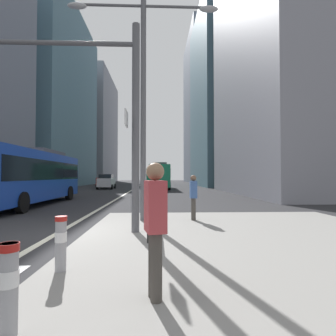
{
  "coord_description": "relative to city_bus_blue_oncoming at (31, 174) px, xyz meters",
  "views": [
    {
      "loc": [
        3.01,
        -7.82,
        1.75
      ],
      "look_at": [
        4.75,
        35.09,
        2.97
      ],
      "focal_mm": 29.13,
      "sensor_mm": 36.0,
      "label": 1
    }
  ],
  "objects": [
    {
      "name": "car_receding_far",
      "position": [
        8.23,
        50.28,
        -0.85
      ],
      "size": [
        2.06,
        4.43,
        1.94
      ],
      "color": "gold",
      "rests_on": "ground"
    },
    {
      "name": "bollard_left",
      "position": [
        5.88,
        -11.78,
        -1.18
      ],
      "size": [
        0.2,
        0.2,
        0.91
      ],
      "color": "#99999E",
      "rests_on": "median_island"
    },
    {
      "name": "city_bus_blue_oncoming",
      "position": [
        0.0,
        0.0,
        0.0
      ],
      "size": [
        2.74,
        10.84,
        3.4
      ],
      "color": "#14389E",
      "rests_on": "ground"
    },
    {
      "name": "street_lamp_post",
      "position": [
        6.99,
        -6.65,
        3.45
      ],
      "size": [
        5.5,
        0.32,
        8.0
      ],
      "color": "#56565B",
      "rests_on": "median_island"
    },
    {
      "name": "city_bus_red_receding",
      "position": [
        7.81,
        20.27,
        -0.0
      ],
      "size": [
        2.7,
        10.72,
        3.4
      ],
      "color": "#198456",
      "rests_on": "ground"
    },
    {
      "name": "pedestrian_railing",
      "position": [
        7.28,
        -8.07,
        -0.98
      ],
      "size": [
        0.06,
        3.78,
        0.98
      ],
      "color": "black",
      "rests_on": "median_island"
    },
    {
      "name": "car_oncoming_mid",
      "position": [
        0.81,
        19.94,
        -0.85
      ],
      "size": [
        2.12,
        4.34,
        1.94
      ],
      "color": "silver",
      "rests_on": "ground"
    },
    {
      "name": "office_tower_right_mid",
      "position": [
        21.48,
        31.12,
        13.55
      ],
      "size": [
        13.84,
        19.45,
        30.78
      ],
      "primitive_type": "cube",
      "color": "slate",
      "rests_on": "ground"
    },
    {
      "name": "bollard_front",
      "position": [
        6.01,
        -13.63,
        -1.18
      ],
      "size": [
        0.2,
        0.2,
        0.92
      ],
      "color": "#99999E",
      "rests_on": "median_island"
    },
    {
      "name": "traffic_signal_gantry",
      "position": [
        5.01,
        -8.65,
        2.25
      ],
      "size": [
        5.67,
        0.65,
        6.0
      ],
      "color": "#515156",
      "rests_on": "median_island"
    },
    {
      "name": "city_bus_red_distant",
      "position": [
        6.85,
        38.0,
        0.0
      ],
      "size": [
        2.72,
        10.86,
        3.4
      ],
      "color": "#198456",
      "rests_on": "ground"
    },
    {
      "name": "office_tower_left_far",
      "position": [
        -11.52,
        59.33,
        12.61
      ],
      "size": [
        12.82,
        23.78,
        28.89
      ],
      "primitive_type": "cube",
      "color": "gray",
      "rests_on": "ground"
    },
    {
      "name": "car_oncoming_far",
      "position": [
        -0.7,
        26.59,
        -0.85
      ],
      "size": [
        2.06,
        4.44,
        1.94
      ],
      "color": "maroon",
      "rests_on": "ground"
    },
    {
      "name": "pedestrian_walking",
      "position": [
        8.81,
        -6.62,
        -0.79
      ],
      "size": [
        0.25,
        0.39,
        1.62
      ],
      "color": "#423D38",
      "rests_on": "median_island"
    },
    {
      "name": "ground_plane",
      "position": [
        4.48,
        11.37,
        -1.84
      ],
      "size": [
        160.0,
        160.0,
        0.0
      ],
      "primitive_type": "plane",
      "color": "#28282B"
    },
    {
      "name": "lane_centre_line",
      "position": [
        4.48,
        21.37,
        -1.83
      ],
      "size": [
        0.2,
        80.0,
        0.01
      ],
      "primitive_type": "cube",
      "color": "beige",
      "rests_on": "ground"
    },
    {
      "name": "office_tower_left_mid",
      "position": [
        -11.52,
        30.98,
        13.17
      ],
      "size": [
        11.48,
        25.7,
        30.0
      ],
      "primitive_type": "cube",
      "color": "slate",
      "rests_on": "ground"
    },
    {
      "name": "pedestrian_waiting",
      "position": [
        7.47,
        -12.87,
        -0.7
      ],
      "size": [
        0.31,
        0.42,
        1.77
      ],
      "color": "#423D38",
      "rests_on": "median_island"
    },
    {
      "name": "car_receding_near",
      "position": [
        7.45,
        51.24,
        -0.85
      ],
      "size": [
        2.21,
        4.54,
        1.94
      ],
      "color": "#232838",
      "rests_on": "ground"
    },
    {
      "name": "office_tower_right_far",
      "position": [
        21.48,
        56.25,
        17.85
      ],
      "size": [
        11.35,
        23.81,
        39.37
      ],
      "primitive_type": "cube",
      "color": "slate",
      "rests_on": "ground"
    },
    {
      "name": "median_island",
      "position": [
        9.98,
        -9.63,
        -1.76
      ],
      "size": [
        9.0,
        10.0,
        0.15
      ],
      "primitive_type": "cube",
      "color": "gray",
      "rests_on": "ground"
    }
  ]
}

